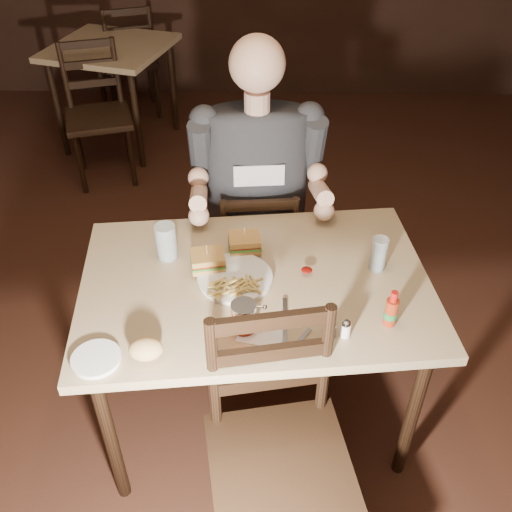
{
  "coord_description": "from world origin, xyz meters",
  "views": [
    {
      "loc": [
        0.31,
        -1.64,
        2.15
      ],
      "look_at": [
        0.28,
        -0.02,
        0.85
      ],
      "focal_mm": 40.0,
      "sensor_mm": 36.0,
      "label": 1
    }
  ],
  "objects_px": {
    "bg_chair_near": "(99,118)",
    "side_plate": "(96,360)",
    "chair_near": "(280,467)",
    "hot_sauce": "(392,308)",
    "bg_chair_far": "(130,60)",
    "chair_far": "(257,251)",
    "dinner_plate": "(235,279)",
    "diner": "(258,161)",
    "glass_right": "(379,254)",
    "bg_table": "(111,57)",
    "glass_left": "(166,242)",
    "main_table": "(256,296)",
    "syrup_dispenser": "(244,317)"
  },
  "relations": [
    {
      "from": "chair_far",
      "to": "bg_chair_near",
      "type": "bearing_deg",
      "value": -56.72
    },
    {
      "from": "main_table",
      "to": "glass_right",
      "type": "relative_size",
      "value": 10.0
    },
    {
      "from": "glass_left",
      "to": "side_plate",
      "type": "relative_size",
      "value": 0.96
    },
    {
      "from": "hot_sauce",
      "to": "bg_chair_far",
      "type": "bearing_deg",
      "value": 115.26
    },
    {
      "from": "chair_far",
      "to": "dinner_plate",
      "type": "height_order",
      "value": "chair_far"
    },
    {
      "from": "bg_chair_far",
      "to": "diner",
      "type": "height_order",
      "value": "diner"
    },
    {
      "from": "dinner_plate",
      "to": "chair_near",
      "type": "bearing_deg",
      "value": -73.93
    },
    {
      "from": "bg_chair_far",
      "to": "hot_sauce",
      "type": "height_order",
      "value": "bg_chair_far"
    },
    {
      "from": "chair_far",
      "to": "syrup_dispenser",
      "type": "bearing_deg",
      "value": 83.03
    },
    {
      "from": "diner",
      "to": "hot_sauce",
      "type": "relative_size",
      "value": 7.29
    },
    {
      "from": "bg_table",
      "to": "side_plate",
      "type": "distance_m",
      "value": 3.02
    },
    {
      "from": "chair_far",
      "to": "bg_chair_near",
      "type": "relative_size",
      "value": 0.9
    },
    {
      "from": "chair_far",
      "to": "bg_chair_far",
      "type": "bearing_deg",
      "value": -71.28
    },
    {
      "from": "hot_sauce",
      "to": "syrup_dispenser",
      "type": "relative_size",
      "value": 1.29
    },
    {
      "from": "bg_table",
      "to": "glass_right",
      "type": "relative_size",
      "value": 7.2
    },
    {
      "from": "bg_chair_near",
      "to": "syrup_dispenser",
      "type": "bearing_deg",
      "value": -81.35
    },
    {
      "from": "diner",
      "to": "glass_left",
      "type": "distance_m",
      "value": 0.56
    },
    {
      "from": "bg_chair_near",
      "to": "bg_chair_far",
      "type": "bearing_deg",
      "value": 73.11
    },
    {
      "from": "glass_left",
      "to": "bg_chair_near",
      "type": "bearing_deg",
      "value": 112.3
    },
    {
      "from": "glass_left",
      "to": "glass_right",
      "type": "bearing_deg",
      "value": -3.71
    },
    {
      "from": "diner",
      "to": "syrup_dispenser",
      "type": "relative_size",
      "value": 9.43
    },
    {
      "from": "diner",
      "to": "side_plate",
      "type": "xyz_separation_m",
      "value": [
        -0.49,
        -0.96,
        -0.17
      ]
    },
    {
      "from": "chair_far",
      "to": "dinner_plate",
      "type": "distance_m",
      "value": 0.72
    },
    {
      "from": "chair_far",
      "to": "hot_sauce",
      "type": "bearing_deg",
      "value": 113.82
    },
    {
      "from": "glass_right",
      "to": "hot_sauce",
      "type": "xyz_separation_m",
      "value": [
        0.0,
        -0.29,
        0.0
      ]
    },
    {
      "from": "bg_chair_far",
      "to": "side_plate",
      "type": "bearing_deg",
      "value": 80.8
    },
    {
      "from": "diner",
      "to": "dinner_plate",
      "type": "distance_m",
      "value": 0.6
    },
    {
      "from": "bg_table",
      "to": "bg_chair_far",
      "type": "distance_m",
      "value": 0.59
    },
    {
      "from": "chair_near",
      "to": "hot_sauce",
      "type": "xyz_separation_m",
      "value": [
        0.36,
        0.37,
        0.35
      ]
    },
    {
      "from": "syrup_dispenser",
      "to": "side_plate",
      "type": "xyz_separation_m",
      "value": [
        -0.46,
        -0.15,
        -0.05
      ]
    },
    {
      "from": "chair_near",
      "to": "bg_chair_near",
      "type": "relative_size",
      "value": 1.05
    },
    {
      "from": "chair_far",
      "to": "main_table",
      "type": "bearing_deg",
      "value": 85.52
    },
    {
      "from": "chair_far",
      "to": "glass_left",
      "type": "height_order",
      "value": "glass_left"
    },
    {
      "from": "chair_far",
      "to": "glass_left",
      "type": "relative_size",
      "value": 5.67
    },
    {
      "from": "bg_chair_near",
      "to": "syrup_dispenser",
      "type": "relative_size",
      "value": 8.42
    },
    {
      "from": "bg_chair_near",
      "to": "side_plate",
      "type": "relative_size",
      "value": 6.05
    },
    {
      "from": "bg_chair_far",
      "to": "main_table",
      "type": "bearing_deg",
      "value": 90.46
    },
    {
      "from": "bg_table",
      "to": "bg_chair_near",
      "type": "bearing_deg",
      "value": -90.0
    },
    {
      "from": "chair_far",
      "to": "hot_sauce",
      "type": "distance_m",
      "value": 1.04
    },
    {
      "from": "side_plate",
      "to": "chair_near",
      "type": "bearing_deg",
      "value": -17.67
    },
    {
      "from": "bg_chair_far",
      "to": "side_plate",
      "type": "distance_m",
      "value": 3.57
    },
    {
      "from": "bg_table",
      "to": "bg_chair_near",
      "type": "height_order",
      "value": "bg_chair_near"
    },
    {
      "from": "bg_chair_far",
      "to": "syrup_dispenser",
      "type": "relative_size",
      "value": 8.41
    },
    {
      "from": "hot_sauce",
      "to": "bg_chair_near",
      "type": "bearing_deg",
      "value": 125.2
    },
    {
      "from": "chair_far",
      "to": "bg_chair_far",
      "type": "relative_size",
      "value": 0.9
    },
    {
      "from": "diner",
      "to": "dinner_plate",
      "type": "height_order",
      "value": "diner"
    },
    {
      "from": "dinner_plate",
      "to": "glass_right",
      "type": "bearing_deg",
      "value": 8.8
    },
    {
      "from": "chair_far",
      "to": "dinner_plate",
      "type": "xyz_separation_m",
      "value": [
        -0.07,
        -0.62,
        0.36
      ]
    },
    {
      "from": "glass_left",
      "to": "hot_sauce",
      "type": "distance_m",
      "value": 0.87
    },
    {
      "from": "main_table",
      "to": "glass_left",
      "type": "height_order",
      "value": "glass_left"
    }
  ]
}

